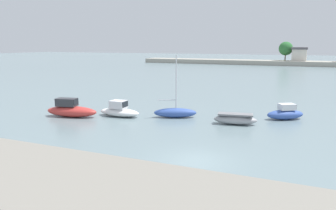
{
  "coord_description": "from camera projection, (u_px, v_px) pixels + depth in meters",
  "views": [
    {
      "loc": [
        6.17,
        -18.66,
        7.27
      ],
      "look_at": [
        -7.46,
        13.05,
        0.75
      ],
      "focal_mm": 35.15,
      "sensor_mm": 36.0,
      "label": 1
    }
  ],
  "objects": [
    {
      "name": "moored_boat_0",
      "position": [
        71.0,
        110.0,
        32.86
      ],
      "size": [
        5.5,
        2.6,
        1.85
      ],
      "rotation": [
        0.0,
        0.0,
        0.19
      ],
      "color": "#C63833",
      "rests_on": "ground"
    },
    {
      "name": "moored_boat_2",
      "position": [
        175.0,
        112.0,
        32.55
      ],
      "size": [
        4.37,
        2.73,
        6.13
      ],
      "rotation": [
        0.0,
        0.0,
        0.39
      ],
      "color": "#3856A8",
      "rests_on": "ground"
    },
    {
      "name": "moored_boat_4",
      "position": [
        285.0,
        113.0,
        31.71
      ],
      "size": [
        3.84,
        3.15,
        1.53
      ],
      "rotation": [
        0.0,
        0.0,
        0.56
      ],
      "color": "#3856A8",
      "rests_on": "ground"
    },
    {
      "name": "ground_plane",
      "position": [
        195.0,
        161.0,
        20.59
      ],
      "size": [
        400.0,
        400.0,
        0.0
      ],
      "primitive_type": "plane",
      "color": "slate"
    },
    {
      "name": "distant_shoreline",
      "position": [
        326.0,
        59.0,
        104.33
      ],
      "size": [
        102.92,
        8.6,
        7.97
      ],
      "color": "#9E998C",
      "rests_on": "ground"
    },
    {
      "name": "moored_boat_1",
      "position": [
        119.0,
        111.0,
        33.09
      ],
      "size": [
        4.36,
        1.76,
        1.6
      ],
      "rotation": [
        0.0,
        0.0,
        0.01
      ],
      "color": "white",
      "rests_on": "ground"
    },
    {
      "name": "moored_boat_3",
      "position": [
        235.0,
        119.0,
        29.81
      ],
      "size": [
        4.04,
        1.95,
        0.99
      ],
      "rotation": [
        0.0,
        0.0,
        0.17
      ],
      "color": "#9E9EA3",
      "rests_on": "ground"
    }
  ]
}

